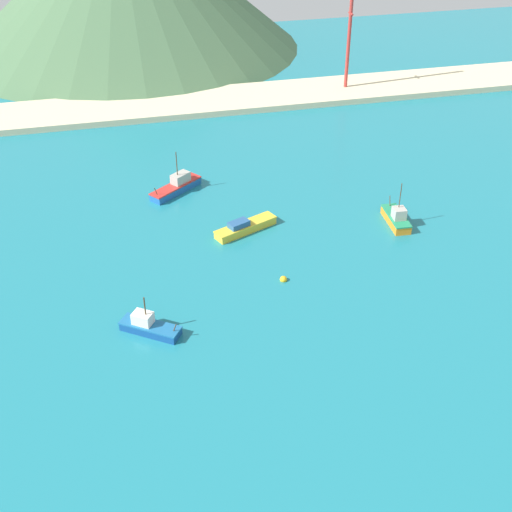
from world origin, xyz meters
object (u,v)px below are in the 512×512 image
fishing_boat_1 (149,326)px  fishing_boat_5 (177,186)px  fishing_boat_7 (245,227)px  buoy_0 (283,279)px  radio_tower (350,28)px  fishing_boat_2 (396,218)px

fishing_boat_1 → fishing_boat_5: 33.83m
fishing_boat_7 → buoy_0: bearing=-80.3°
radio_tower → fishing_boat_7: bearing=-123.4°
fishing_boat_5 → fishing_boat_7: size_ratio=0.91×
fishing_boat_7 → radio_tower: radio_tower is taller
fishing_boat_1 → fishing_boat_7: (15.45, 18.90, -0.13)m
radio_tower → fishing_boat_2: bearing=-101.9°
fishing_boat_5 → buoy_0: fishing_boat_5 is taller
fishing_boat_1 → buoy_0: fishing_boat_1 is taller
fishing_boat_1 → fishing_boat_2: (37.11, 15.83, 0.13)m
fishing_boat_2 → fishing_boat_1: bearing=-156.9°
buoy_0 → radio_tower: 70.73m
fishing_boat_5 → buoy_0: 28.57m
fishing_boat_2 → fishing_boat_5: size_ratio=0.79×
fishing_boat_1 → radio_tower: bearing=54.9°
fishing_boat_5 → fishing_boat_2: bearing=-30.2°
fishing_boat_1 → fishing_boat_2: 40.34m
fishing_boat_2 → fishing_boat_7: (-21.65, 3.07, -0.25)m
radio_tower → fishing_boat_5: bearing=-138.6°
fishing_boat_7 → buoy_0: (2.19, -12.77, -0.56)m
fishing_boat_2 → fishing_boat_5: bearing=149.8°
fishing_boat_1 → radio_tower: (48.21, 68.55, 12.37)m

